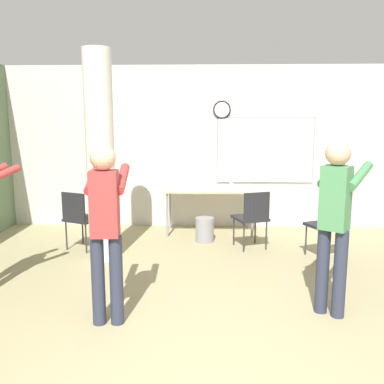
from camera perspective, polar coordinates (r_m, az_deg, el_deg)
wall_back at (r=7.54m, az=1.89°, el=5.96°), size 8.00×0.15×2.80m
support_pillar at (r=5.81m, az=-12.13°, el=4.54°), size 0.37×0.37×2.80m
folding_table at (r=7.11m, az=2.37°, el=0.00°), size 1.49×0.66×0.75m
bottle_on_table at (r=7.17m, az=5.26°, el=1.31°), size 0.06×0.06×0.26m
waste_bin at (r=6.71m, az=1.70°, el=-5.04°), size 0.29×0.29×0.38m
chair_table_right at (r=6.33m, az=8.05°, el=-3.07°), size 0.56×0.56×0.87m
chair_mid_room at (r=6.14m, az=17.85°, el=-3.88°), size 0.59×0.59×0.87m
chair_near_pillar at (r=6.44m, az=-14.70°, el=-3.07°), size 0.58×0.58×0.87m
person_playing_front at (r=4.00m, az=-11.45°, el=-3.76°), size 0.40×0.65×1.69m
person_playing_side at (r=4.32m, az=18.58°, el=-2.86°), size 0.62×0.70×1.71m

